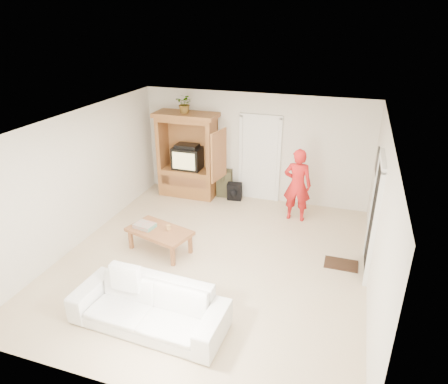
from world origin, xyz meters
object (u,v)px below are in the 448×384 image
object	(u,v)px
man	(297,185)
sofa	(149,306)
armoire	(189,161)
coffee_table	(160,233)

from	to	relation	value
man	sofa	distance (m)	4.34
armoire	coffee_table	bearing A→B (deg)	-79.40
armoire	coffee_table	size ratio (longest dim) A/B	1.54
armoire	man	world-z (taller)	armoire
armoire	coffee_table	distance (m)	2.75
armoire	man	xyz separation A→B (m)	(2.77, -0.51, -0.08)
man	sofa	xyz separation A→B (m)	(-1.51, -4.04, -0.49)
sofa	coffee_table	world-z (taller)	sofa
coffee_table	armoire	bearing A→B (deg)	116.23
coffee_table	sofa	bearing A→B (deg)	-52.24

